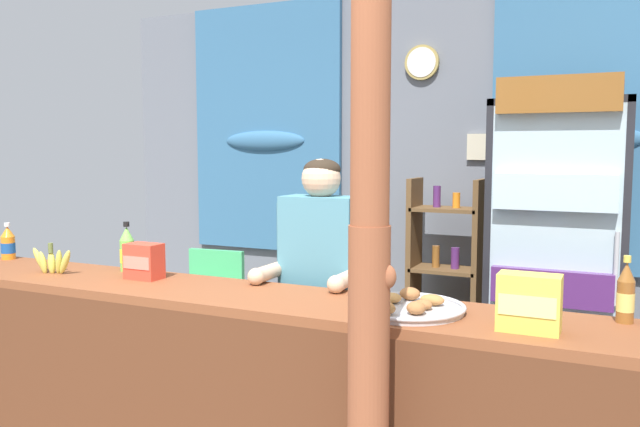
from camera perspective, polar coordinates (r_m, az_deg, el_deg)
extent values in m
cube|color=slate|center=(4.85, 7.01, 3.15)|extent=(4.72, 0.12, 2.70)
cube|color=teal|center=(5.22, -4.82, 7.48)|extent=(1.30, 0.04, 1.94)
ellipsoid|color=teal|center=(5.20, -4.92, 6.42)|extent=(0.72, 0.10, 0.16)
cube|color=teal|center=(4.52, 22.71, 7.35)|extent=(1.23, 0.04, 1.94)
ellipsoid|color=teal|center=(4.50, 22.65, 6.12)|extent=(0.68, 0.10, 0.16)
cylinder|color=tan|center=(4.76, 8.99, 13.04)|extent=(0.25, 0.03, 0.25)
cylinder|color=white|center=(4.74, 8.94, 13.06)|extent=(0.21, 0.01, 0.21)
cube|color=beige|center=(4.61, 14.34, 5.72)|extent=(0.24, 0.02, 0.18)
cube|color=brown|center=(2.86, -6.63, -7.38)|extent=(3.58, 0.51, 0.04)
cube|color=brown|center=(2.82, -9.14, -17.62)|extent=(3.58, 0.04, 0.89)
cylinder|color=#995133|center=(2.29, 4.27, -17.56)|extent=(0.14, 0.14, 1.31)
cylinder|color=#995133|center=(2.14, 4.54, 16.61)|extent=(0.13, 0.13, 1.31)
ellipsoid|color=#995133|center=(2.12, 5.97, -5.57)|extent=(0.06, 0.05, 0.08)
cube|color=#232328|center=(4.42, 20.57, -2.95)|extent=(0.77, 0.04, 1.85)
cube|color=#232328|center=(4.18, 15.27, -3.26)|extent=(0.04, 0.62, 1.85)
cube|color=#232328|center=(4.12, 25.28, -3.73)|extent=(0.04, 0.62, 1.85)
cube|color=#232328|center=(4.10, 20.67, 9.06)|extent=(0.77, 0.62, 0.04)
cube|color=#232328|center=(4.36, 19.82, -15.04)|extent=(0.77, 0.62, 0.08)
cube|color=silver|center=(3.84, 19.87, -3.43)|extent=(0.71, 0.02, 1.69)
cylinder|color=#B7B7BC|center=(3.80, 24.67, -4.47)|extent=(0.02, 0.02, 0.40)
cube|color=silver|center=(4.18, 20.12, -6.77)|extent=(0.69, 0.54, 0.02)
cube|color=#56286B|center=(4.04, 20.01, -5.61)|extent=(0.65, 0.50, 0.20)
cube|color=silver|center=(4.10, 20.37, 0.51)|extent=(0.69, 0.54, 0.02)
cube|color=silver|center=(3.97, 20.27, 1.94)|extent=(0.65, 0.50, 0.20)
cube|color=silver|center=(4.09, 20.63, 7.95)|extent=(0.69, 0.54, 0.02)
cube|color=brown|center=(3.98, 20.54, 9.61)|extent=(0.65, 0.50, 0.20)
cube|color=brown|center=(4.52, 8.26, -5.55)|extent=(0.04, 0.28, 1.36)
cube|color=brown|center=(4.42, 13.76, -5.93)|extent=(0.04, 0.28, 1.36)
cube|color=brown|center=(4.40, 11.09, 0.37)|extent=(0.44, 0.28, 0.02)
cylinder|color=#56286B|center=(4.41, 10.28, 1.49)|extent=(0.05, 0.05, 0.14)
cylinder|color=orange|center=(4.38, 11.95, 1.15)|extent=(0.05, 0.05, 0.10)
cube|color=brown|center=(4.45, 10.99, -4.88)|extent=(0.44, 0.28, 0.02)
cylinder|color=brown|center=(4.45, 10.19, -3.75)|extent=(0.05, 0.05, 0.15)
cylinder|color=#56286B|center=(4.42, 11.84, -3.88)|extent=(0.06, 0.06, 0.14)
cube|color=brown|center=(4.54, 10.89, -9.96)|extent=(0.44, 0.28, 0.02)
cylinder|color=black|center=(4.54, 10.10, -9.02)|extent=(0.06, 0.06, 0.12)
cylinder|color=silver|center=(4.51, 11.74, -9.09)|extent=(0.07, 0.07, 0.13)
cube|color=#4CC675|center=(4.48, -10.35, -8.87)|extent=(0.48, 0.48, 0.04)
cube|color=#4CC675|center=(4.60, -9.12, -5.66)|extent=(0.42, 0.07, 0.40)
cylinder|color=#4CC675|center=(4.49, -13.70, -11.84)|extent=(0.04, 0.04, 0.44)
cylinder|color=#4CC675|center=(4.29, -9.40, -12.57)|extent=(0.04, 0.04, 0.44)
cylinder|color=#4CC675|center=(4.79, -11.11, -10.65)|extent=(0.04, 0.04, 0.44)
cylinder|color=#4CC675|center=(4.61, -7.00, -11.24)|extent=(0.04, 0.04, 0.44)
cube|color=#4CC675|center=(4.56, -12.56, -7.12)|extent=(0.07, 0.40, 0.03)
cube|color=#4CC675|center=(4.36, -8.10, -7.63)|extent=(0.07, 0.40, 0.03)
cylinder|color=#28282D|center=(3.34, -1.17, -14.34)|extent=(0.11, 0.11, 0.83)
cylinder|color=#28282D|center=(3.27, 1.40, -14.74)|extent=(0.11, 0.11, 0.83)
cube|color=teal|center=(3.14, 0.10, -3.03)|extent=(0.37, 0.20, 0.50)
sphere|color=#DBB28E|center=(3.10, 0.11, 3.11)|extent=(0.19, 0.19, 0.19)
ellipsoid|color=#2D2319|center=(3.11, 0.18, 3.91)|extent=(0.18, 0.18, 0.10)
cylinder|color=teal|center=(3.22, -3.16, -1.90)|extent=(0.08, 0.08, 0.32)
cylinder|color=#DBB28E|center=(3.12, -4.47, -5.15)|extent=(0.07, 0.26, 0.07)
sphere|color=#DBB28E|center=(3.01, -5.70, -5.56)|extent=(0.08, 0.08, 0.08)
cylinder|color=teal|center=(3.05, 3.56, -2.33)|extent=(0.08, 0.08, 0.32)
cylinder|color=#DBB28E|center=(2.94, 2.45, -5.79)|extent=(0.07, 0.26, 0.07)
sphere|color=#DBB28E|center=(2.82, 1.42, -6.27)|extent=(0.08, 0.08, 0.08)
cylinder|color=brown|center=(2.60, 25.36, -7.07)|extent=(0.06, 0.06, 0.15)
cone|color=brown|center=(2.57, 25.46, -4.67)|extent=(0.06, 0.06, 0.07)
cylinder|color=#E5CC4C|center=(2.57, 25.51, -3.65)|extent=(0.03, 0.03, 0.02)
cylinder|color=#E5D166|center=(2.60, 25.36, -7.07)|extent=(0.06, 0.06, 0.07)
cylinder|color=#75C64C|center=(3.48, -16.66, -3.58)|extent=(0.07, 0.07, 0.16)
cone|color=#75C64C|center=(3.46, -16.71, -1.71)|extent=(0.07, 0.07, 0.07)
cylinder|color=black|center=(3.45, -16.73, -0.91)|extent=(0.03, 0.03, 0.03)
cylinder|color=yellow|center=(3.48, -16.66, -3.58)|extent=(0.07, 0.07, 0.07)
cylinder|color=orange|center=(4.09, -25.82, -2.75)|extent=(0.08, 0.08, 0.13)
cone|color=orange|center=(4.08, -25.88, -1.44)|extent=(0.08, 0.08, 0.06)
cylinder|color=white|center=(4.08, -25.91, -0.89)|extent=(0.03, 0.03, 0.02)
cylinder|color=#194C99|center=(4.09, -25.82, -2.75)|extent=(0.08, 0.08, 0.06)
cube|color=#EAD14C|center=(2.35, 17.98, -7.51)|extent=(0.21, 0.11, 0.20)
cube|color=#FFFF8C|center=(2.29, 17.80, -7.82)|extent=(0.19, 0.00, 0.07)
cube|color=#E5422D|center=(3.24, -15.28, -4.08)|extent=(0.17, 0.11, 0.17)
cube|color=#FF826D|center=(3.20, -15.93, -4.23)|extent=(0.15, 0.00, 0.06)
cylinder|color=#BCBCC1|center=(2.54, 7.76, -8.39)|extent=(0.43, 0.43, 0.02)
torus|color=#BCBCC1|center=(2.54, 7.76, -8.09)|extent=(0.45, 0.45, 0.02)
ellipsoid|color=#A36638|center=(2.51, 9.10, -7.95)|extent=(0.07, 0.07, 0.04)
ellipsoid|color=#B2753D|center=(2.59, 9.88, -7.52)|extent=(0.10, 0.07, 0.04)
ellipsoid|color=#A36638|center=(2.66, 7.95, -7.02)|extent=(0.08, 0.07, 0.05)
ellipsoid|color=#C68947|center=(2.60, 6.28, -7.41)|extent=(0.08, 0.08, 0.04)
ellipsoid|color=tan|center=(2.53, 4.52, -7.78)|extent=(0.09, 0.07, 0.04)
ellipsoid|color=#B2753D|center=(2.42, 5.78, -8.31)|extent=(0.08, 0.06, 0.05)
ellipsoid|color=#A36638|center=(2.44, 8.49, -8.25)|extent=(0.07, 0.08, 0.05)
ellipsoid|color=#CCC14C|center=(3.61, -23.52, -3.77)|extent=(0.10, 0.04, 0.14)
ellipsoid|color=#CCC14C|center=(3.56, -23.28, -4.02)|extent=(0.06, 0.04, 0.12)
ellipsoid|color=#CCC14C|center=(3.54, -22.61, -4.06)|extent=(0.05, 0.04, 0.12)
ellipsoid|color=#CCC14C|center=(3.51, -22.06, -4.00)|extent=(0.06, 0.04, 0.14)
ellipsoid|color=#CCC14C|center=(3.48, -21.59, -4.01)|extent=(0.10, 0.03, 0.14)
cylinder|color=olive|center=(3.53, -22.69, -2.82)|extent=(0.02, 0.02, 0.05)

